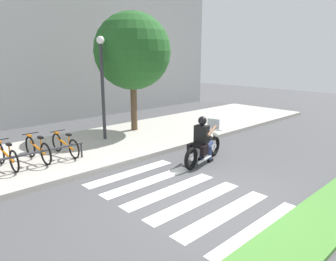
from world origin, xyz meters
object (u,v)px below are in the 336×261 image
bicycle_2 (38,149)px  tree_near_rack (132,51)px  rider (203,136)px  bicycle_1 (7,156)px  street_lamp (102,79)px  bike_rack (30,155)px  bicycle_3 (65,145)px  motorcycle (204,148)px

bicycle_2 → tree_near_rack: tree_near_rack is taller
rider → bicycle_1: size_ratio=0.88×
bicycle_1 → street_lamp: bearing=13.1°
rider → bicycle_2: size_ratio=0.85×
rider → bicycle_1: rider is taller
rider → street_lamp: (-0.88, 4.00, 1.53)m
street_lamp → tree_near_rack: size_ratio=0.79×
bike_rack → tree_near_rack: size_ratio=0.64×
rider → street_lamp: 4.37m
bicycle_1 → bicycle_3: (1.69, 0.00, -0.01)m
bicycle_1 → rider: bearing=-34.7°
motorcycle → bicycle_3: bearing=133.1°
motorcycle → bicycle_1: (-4.63, 3.14, 0.03)m
bicycle_1 → bike_rack: bicycle_1 is taller
tree_near_rack → street_lamp: bearing=-166.7°
motorcycle → bike_rack: motorcycle is taller
bicycle_2 → street_lamp: (2.82, 0.85, 1.85)m
street_lamp → bicycle_2: bearing=-163.2°
rider → bicycle_2: 4.87m
motorcycle → tree_near_rack: tree_near_rack is taller
motorcycle → tree_near_rack: size_ratio=0.44×
motorcycle → bicycle_3: size_ratio=1.30×
bike_rack → bicycle_3: bearing=23.6°
bicycle_2 → street_lamp: 3.48m
street_lamp → tree_near_rack: 2.00m
bicycle_2 → bicycle_3: size_ratio=1.02×
motorcycle → rider: size_ratio=1.49×
motorcycle → bicycle_3: (-2.93, 3.14, 0.02)m
rider → bicycle_1: 5.54m
bicycle_1 → bicycle_2: bearing=-0.0°
bike_rack → rider: bearing=-32.2°
bicycle_2 → tree_near_rack: size_ratio=0.35×
rider → bicycle_3: 4.27m
bike_rack → bicycle_1: bearing=127.4°
bicycle_1 → street_lamp: size_ratio=0.43×
bicycle_2 → rider: bearing=-40.4°
bicycle_3 → street_lamp: 2.86m
motorcycle → bicycle_2: size_ratio=1.27×
bicycle_2 → tree_near_rack: bearing=15.5°
bicycle_2 → bicycle_1: bearing=180.0°
street_lamp → motorcycle: bearing=-76.5°
bicycle_1 → tree_near_rack: 6.20m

